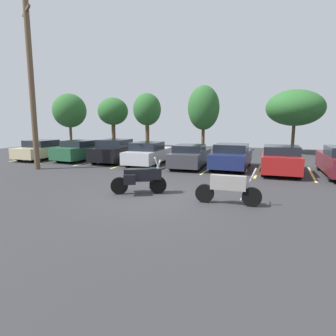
{
  "coord_description": "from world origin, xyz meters",
  "views": [
    {
      "loc": [
        4.35,
        -9.34,
        2.75
      ],
      "look_at": [
        -0.0,
        1.79,
        0.8
      ],
      "focal_mm": 30.96,
      "sensor_mm": 36.0,
      "label": 1
    }
  ],
  "objects_px": {
    "motorcycle_second": "(228,188)",
    "car_black": "(116,151)",
    "car_green": "(82,150)",
    "motorcycle_touring": "(141,177)",
    "car_silver": "(149,154)",
    "car_red": "(281,159)",
    "car_charcoal": "(190,156)",
    "car_navy": "(231,157)",
    "utility_pole": "(32,86)",
    "car_champagne": "(44,150)"
  },
  "relations": [
    {
      "from": "car_black",
      "to": "utility_pole",
      "type": "relative_size",
      "value": 0.47
    },
    {
      "from": "car_silver",
      "to": "motorcycle_touring",
      "type": "bearing_deg",
      "value": -67.25
    },
    {
      "from": "motorcycle_touring",
      "to": "car_green",
      "type": "distance_m",
      "value": 10.85
    },
    {
      "from": "car_champagne",
      "to": "car_black",
      "type": "xyz_separation_m",
      "value": [
        5.68,
        0.61,
        0.06
      ]
    },
    {
      "from": "car_green",
      "to": "car_charcoal",
      "type": "height_order",
      "value": "car_green"
    },
    {
      "from": "motorcycle_touring",
      "to": "car_charcoal",
      "type": "relative_size",
      "value": 0.44
    },
    {
      "from": "car_silver",
      "to": "car_charcoal",
      "type": "xyz_separation_m",
      "value": [
        2.77,
        -0.08,
        -0.04
      ]
    },
    {
      "from": "car_green",
      "to": "car_silver",
      "type": "relative_size",
      "value": 0.95
    },
    {
      "from": "motorcycle_second",
      "to": "car_charcoal",
      "type": "distance_m",
      "value": 7.96
    },
    {
      "from": "car_black",
      "to": "car_silver",
      "type": "height_order",
      "value": "car_black"
    },
    {
      "from": "car_navy",
      "to": "utility_pole",
      "type": "height_order",
      "value": "utility_pole"
    },
    {
      "from": "motorcycle_second",
      "to": "car_champagne",
      "type": "xyz_separation_m",
      "value": [
        -14.52,
        6.85,
        0.11
      ]
    },
    {
      "from": "car_charcoal",
      "to": "car_silver",
      "type": "bearing_deg",
      "value": 178.28
    },
    {
      "from": "motorcycle_second",
      "to": "car_black",
      "type": "bearing_deg",
      "value": 139.85
    },
    {
      "from": "car_silver",
      "to": "car_navy",
      "type": "height_order",
      "value": "car_navy"
    },
    {
      "from": "car_red",
      "to": "car_navy",
      "type": "bearing_deg",
      "value": 168.88
    },
    {
      "from": "car_charcoal",
      "to": "utility_pole",
      "type": "xyz_separation_m",
      "value": [
        -8.0,
        -3.93,
        4.02
      ]
    },
    {
      "from": "car_champagne",
      "to": "car_silver",
      "type": "distance_m",
      "value": 8.25
    },
    {
      "from": "motorcycle_second",
      "to": "car_charcoal",
      "type": "relative_size",
      "value": 0.49
    },
    {
      "from": "car_black",
      "to": "car_charcoal",
      "type": "relative_size",
      "value": 0.97
    },
    {
      "from": "car_green",
      "to": "car_navy",
      "type": "height_order",
      "value": "car_navy"
    },
    {
      "from": "car_champagne",
      "to": "car_red",
      "type": "distance_m",
      "value": 16.08
    },
    {
      "from": "car_black",
      "to": "car_green",
      "type": "bearing_deg",
      "value": -178.21
    },
    {
      "from": "car_red",
      "to": "utility_pole",
      "type": "relative_size",
      "value": 0.49
    },
    {
      "from": "car_silver",
      "to": "utility_pole",
      "type": "bearing_deg",
      "value": -142.46
    },
    {
      "from": "car_navy",
      "to": "car_charcoal",
      "type": "bearing_deg",
      "value": -172.1
    },
    {
      "from": "car_champagne",
      "to": "car_charcoal",
      "type": "relative_size",
      "value": 1.01
    },
    {
      "from": "motorcycle_second",
      "to": "utility_pole",
      "type": "xyz_separation_m",
      "value": [
        -11.5,
        3.21,
        4.11
      ]
    },
    {
      "from": "motorcycle_touring",
      "to": "motorcycle_second",
      "type": "xyz_separation_m",
      "value": [
        3.35,
        -0.25,
        -0.08
      ]
    },
    {
      "from": "motorcycle_touring",
      "to": "car_green",
      "type": "relative_size",
      "value": 0.43
    },
    {
      "from": "car_silver",
      "to": "utility_pole",
      "type": "height_order",
      "value": "utility_pole"
    },
    {
      "from": "car_green",
      "to": "car_navy",
      "type": "relative_size",
      "value": 1.06
    },
    {
      "from": "motorcycle_touring",
      "to": "car_navy",
      "type": "distance_m",
      "value": 7.57
    },
    {
      "from": "car_charcoal",
      "to": "car_red",
      "type": "relative_size",
      "value": 0.99
    },
    {
      "from": "car_green",
      "to": "utility_pole",
      "type": "relative_size",
      "value": 0.5
    },
    {
      "from": "car_black",
      "to": "car_red",
      "type": "relative_size",
      "value": 0.96
    },
    {
      "from": "car_green",
      "to": "motorcycle_touring",
      "type": "bearing_deg",
      "value": -41.08
    },
    {
      "from": "motorcycle_touring",
      "to": "utility_pole",
      "type": "height_order",
      "value": "utility_pole"
    },
    {
      "from": "car_red",
      "to": "car_charcoal",
      "type": "bearing_deg",
      "value": 177.83
    },
    {
      "from": "car_black",
      "to": "car_navy",
      "type": "height_order",
      "value": "car_black"
    },
    {
      "from": "motorcycle_second",
      "to": "car_navy",
      "type": "relative_size",
      "value": 0.51
    },
    {
      "from": "car_champagne",
      "to": "car_navy",
      "type": "xyz_separation_m",
      "value": [
        13.41,
        0.62,
        0.03
      ]
    },
    {
      "from": "motorcycle_touring",
      "to": "car_champagne",
      "type": "relative_size",
      "value": 0.43
    },
    {
      "from": "motorcycle_second",
      "to": "car_silver",
      "type": "bearing_deg",
      "value": 130.97
    },
    {
      "from": "motorcycle_touring",
      "to": "car_black",
      "type": "height_order",
      "value": "car_black"
    },
    {
      "from": "car_black",
      "to": "car_charcoal",
      "type": "bearing_deg",
      "value": -3.38
    },
    {
      "from": "car_red",
      "to": "motorcycle_second",
      "type": "bearing_deg",
      "value": -102.62
    },
    {
      "from": "utility_pole",
      "to": "car_navy",
      "type": "bearing_deg",
      "value": 22.31
    },
    {
      "from": "motorcycle_second",
      "to": "car_silver",
      "type": "relative_size",
      "value": 0.45
    },
    {
      "from": "motorcycle_touring",
      "to": "car_charcoal",
      "type": "bearing_deg",
      "value": 91.29
    }
  ]
}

